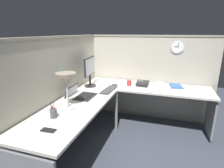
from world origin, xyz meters
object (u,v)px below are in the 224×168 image
at_px(tissue_box, 159,85).
at_px(cell_phone, 48,130).
at_px(monitor, 90,70).
at_px(desk_lamp_dome, 66,80).
at_px(computer_mouse, 115,85).
at_px(wall_clock, 177,47).
at_px(keyboard, 109,90).
at_px(coffee_mug, 129,83).
at_px(laptop, 79,95).
at_px(book_stack, 175,87).
at_px(pen_cup, 53,113).
at_px(office_phone, 143,84).

bearing_deg(tissue_box, cell_phone, 151.96).
distance_m(monitor, desk_lamp_dome, 0.94).
bearing_deg(computer_mouse, tissue_box, -81.52).
bearing_deg(wall_clock, keyboard, 126.66).
relative_size(computer_mouse, wall_clock, 0.47).
bearing_deg(monitor, coffee_mug, -69.73).
height_order(laptop, wall_clock, wall_clock).
distance_m(keyboard, book_stack, 1.11).
relative_size(laptop, coffee_mug, 4.00).
bearing_deg(pen_cup, laptop, 3.71).
relative_size(computer_mouse, office_phone, 0.48).
relative_size(keyboard, book_stack, 1.41).
bearing_deg(laptop, monitor, 5.69).
relative_size(laptop, tissue_box, 3.20).
relative_size(computer_mouse, cell_phone, 0.72).
bearing_deg(keyboard, office_phone, -45.49).
distance_m(tissue_box, wall_clock, 0.74).
distance_m(pen_cup, book_stack, 2.00).
xyz_separation_m(pen_cup, office_phone, (1.49, -0.77, -0.02)).
height_order(computer_mouse, book_stack, book_stack).
distance_m(monitor, book_stack, 1.46).
relative_size(pen_cup, wall_clock, 0.82).
xyz_separation_m(keyboard, tissue_box, (0.40, -0.75, 0.03)).
relative_size(monitor, cell_phone, 3.47).
xyz_separation_m(cell_phone, book_stack, (1.77, -1.19, 0.02)).
distance_m(pen_cup, wall_clock, 2.30).
bearing_deg(keyboard, cell_phone, 176.44).
distance_m(book_stack, wall_clock, 0.69).
relative_size(laptop, keyboard, 0.89).
xyz_separation_m(desk_lamp_dome, book_stack, (1.25, -1.28, -0.34)).
relative_size(cell_phone, tissue_box, 1.20).
relative_size(desk_lamp_dome, office_phone, 2.04).
height_order(monitor, book_stack, monitor).
height_order(laptop, computer_mouse, laptop).
xyz_separation_m(laptop, office_phone, (0.80, -0.81, 0.01)).
relative_size(laptop, computer_mouse, 3.69).
bearing_deg(coffee_mug, laptop, 141.78).
distance_m(laptop, coffee_mug, 0.94).
relative_size(pen_cup, book_stack, 0.59).
height_order(book_stack, tissue_box, tissue_box).
height_order(computer_mouse, cell_phone, computer_mouse).
relative_size(keyboard, tissue_box, 3.58).
distance_m(computer_mouse, wall_clock, 1.26).
bearing_deg(keyboard, laptop, 143.01).
bearing_deg(monitor, book_stack, -76.86).
bearing_deg(monitor, laptop, -174.31).
bearing_deg(computer_mouse, laptop, 152.98).
bearing_deg(office_phone, computer_mouse, 105.67).
relative_size(laptop, pen_cup, 2.13).
relative_size(office_phone, wall_clock, 0.99).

